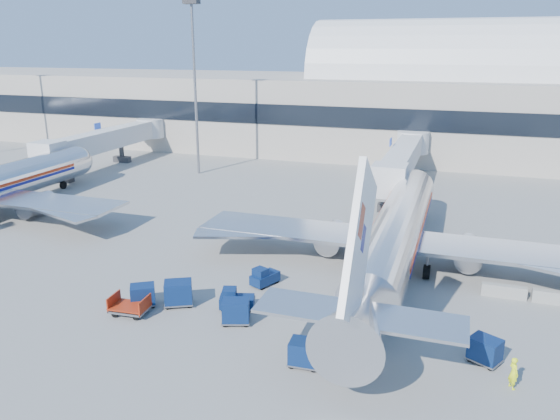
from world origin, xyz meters
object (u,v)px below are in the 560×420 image
(barrier_mid, at_px, (556,298))
(cart_train_a, at_px, (236,311))
(cart_solo_far, at_px, (485,350))
(ramp_worker, at_px, (513,373))
(tug_left, at_px, (264,277))
(cart_train_c, at_px, (143,295))
(jetbridge_near, at_px, (404,157))
(tug_lead, at_px, (236,300))
(airliner_main, at_px, (395,234))
(tug_right, at_px, (381,307))
(cart_train_b, at_px, (178,293))
(mast_west, at_px, (194,63))
(cart_open_red, at_px, (130,308))
(barrier_near, at_px, (504,291))
(cart_solo_near, at_px, (304,353))
(jetbridge_mid, at_px, (111,139))

(barrier_mid, bearing_deg, cart_train_a, -154.17)
(cart_solo_far, xyz_separation_m, ramp_worker, (1.32, -2.05, 0.09))
(tug_left, bearing_deg, cart_train_c, 154.48)
(jetbridge_near, distance_m, tug_lead, 37.31)
(airliner_main, xyz_separation_m, tug_right, (0.23, -7.99, -2.31))
(jetbridge_near, relative_size, cart_train_c, 13.03)
(airliner_main, xyz_separation_m, jetbridge_near, (-2.40, 26.30, 1.00))
(cart_train_b, height_order, cart_solo_far, cart_train_b)
(tug_left, distance_m, cart_train_c, 8.77)
(mast_west, xyz_separation_m, tug_left, (21.34, -31.55, -14.13))
(jetbridge_near, relative_size, cart_open_red, 10.98)
(cart_open_red, bearing_deg, cart_train_b, 39.57)
(barrier_near, relative_size, barrier_mid, 1.00)
(tug_lead, height_order, tug_right, tug_lead)
(jetbridge_near, height_order, tug_left, jetbridge_near)
(tug_left, height_order, cart_open_red, tug_left)
(jetbridge_near, xyz_separation_m, tug_lead, (-6.73, -36.55, -3.25))
(jetbridge_near, xyz_separation_m, cart_solo_far, (8.96, -38.03, -3.14))
(cart_train_b, height_order, ramp_worker, ramp_worker)
(barrier_near, bearing_deg, tug_lead, -155.67)
(barrier_mid, distance_m, ramp_worker, 11.79)
(airliner_main, relative_size, cart_solo_near, 21.14)
(tug_right, relative_size, cart_open_red, 0.91)
(barrier_mid, distance_m, cart_train_a, 21.83)
(jetbridge_mid, distance_m, mast_west, 18.06)
(airliner_main, bearing_deg, barrier_near, -17.39)
(ramp_worker, bearing_deg, mast_west, 14.12)
(barrier_near, height_order, cart_solo_near, cart_solo_near)
(cart_train_c, bearing_deg, jetbridge_mid, 95.57)
(mast_west, distance_m, tug_lead, 43.73)
(cart_open_red, bearing_deg, cart_solo_near, -13.36)
(tug_right, xyz_separation_m, cart_train_c, (-15.50, -3.82, 0.18))
(cart_solo_far, height_order, ramp_worker, ramp_worker)
(jetbridge_mid, height_order, tug_left, jetbridge_mid)
(barrier_near, bearing_deg, cart_train_c, -158.20)
(cart_solo_far, bearing_deg, barrier_mid, 90.96)
(barrier_near, bearing_deg, mast_west, 143.62)
(barrier_mid, height_order, tug_right, tug_right)
(airliner_main, height_order, jetbridge_mid, airliner_main)
(jetbridge_mid, height_order, tug_right, jetbridge_mid)
(barrier_near, xyz_separation_m, cart_solo_near, (-10.87, -12.74, 0.35))
(tug_right, relative_size, cart_train_b, 0.96)
(airliner_main, distance_m, tug_right, 8.32)
(mast_west, xyz_separation_m, cart_train_c, (14.73, -37.31, -14.00))
(jetbridge_near, distance_m, barrier_mid, 32.09)
(cart_train_a, height_order, ramp_worker, ramp_worker)
(barrier_near, distance_m, cart_open_red, 25.71)
(barrier_near, bearing_deg, cart_solo_near, -130.48)
(tug_lead, xyz_separation_m, tug_left, (0.47, 4.19, -0.02))
(cart_train_b, height_order, cart_train_c, cart_train_b)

